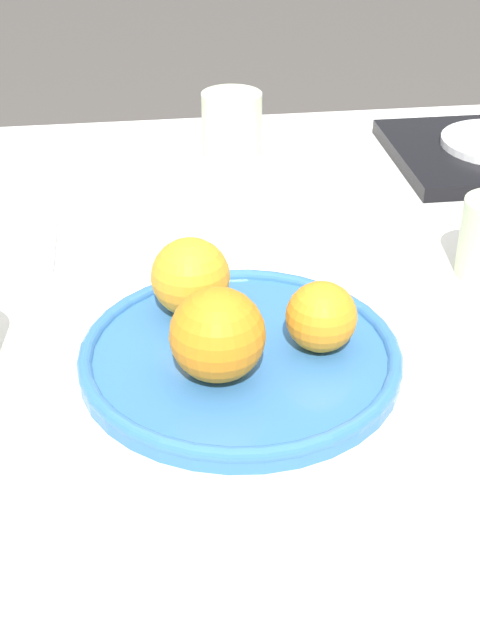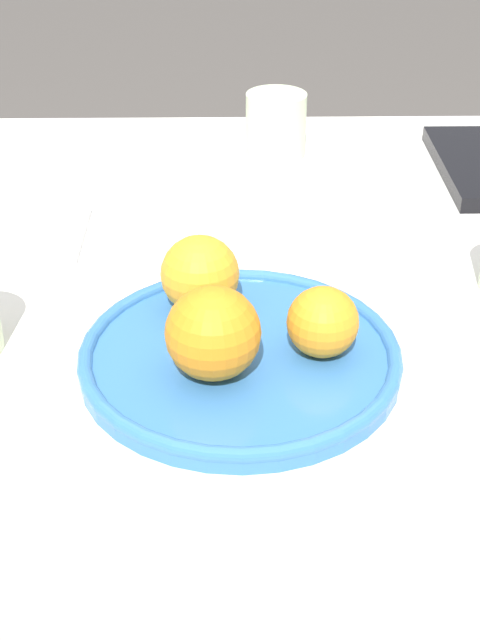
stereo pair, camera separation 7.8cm
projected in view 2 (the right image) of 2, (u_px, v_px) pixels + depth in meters
table at (291, 496)px, 1.20m from camera, size 1.33×0.84×0.76m
fruit_platter at (240, 356)px, 0.80m from camera, size 0.29×0.29×0.02m
orange_0 at (213, 333)px, 0.75m from camera, size 0.08×0.08×0.08m
orange_1 at (319, 322)px, 0.78m from camera, size 0.06×0.06×0.06m
orange_2 at (200, 274)px, 0.84m from camera, size 0.08×0.08×0.08m
cup_0 at (276, 125)px, 1.21m from camera, size 0.08×0.08×0.08m
napkin at (29, 235)px, 1.01m from camera, size 0.12×0.13×0.01m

